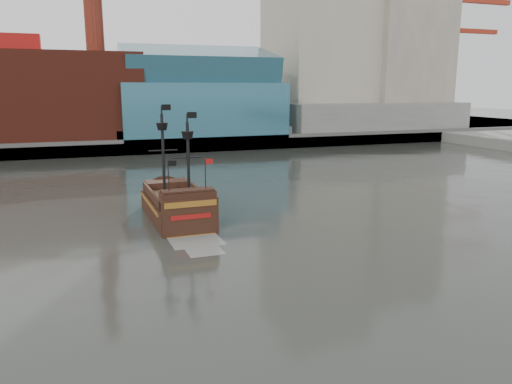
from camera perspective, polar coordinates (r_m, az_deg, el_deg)
name	(u,v)px	position (r m, az deg, el deg)	size (l,w,h in m)	color
ground	(323,290)	(28.85, 7.69, -11.09)	(400.00, 400.00, 0.00)	#282A25
promenade_far	(134,134)	(116.58, -13.75, 6.51)	(220.00, 60.00, 2.00)	slate
seawall	(154,146)	(87.42, -11.59, 5.12)	(220.00, 1.00, 2.60)	#4C4C49
skyline	(158,21)	(110.27, -11.09, 18.61)	(149.00, 45.00, 62.00)	brown
crane_a	(453,55)	(139.61, 21.60, 14.32)	(22.50, 4.00, 32.25)	slate
crane_b	(455,71)	(153.30, 21.75, 12.69)	(19.10, 4.00, 26.25)	slate
pirate_ship	(177,208)	(43.64, -9.03, -1.87)	(4.63, 14.08, 10.50)	black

